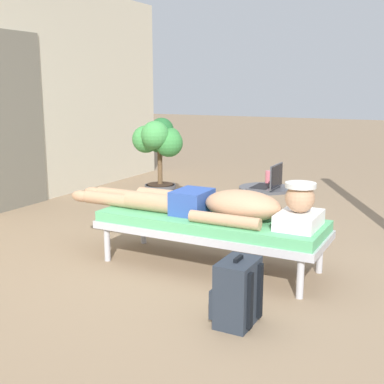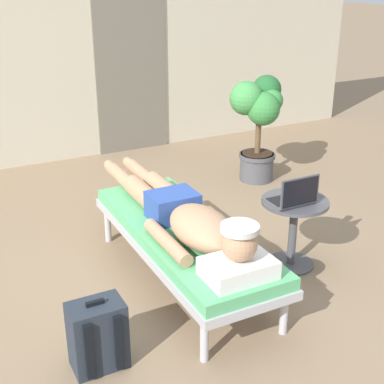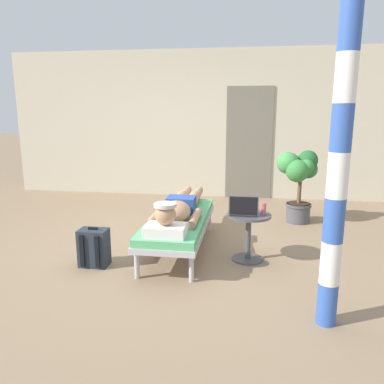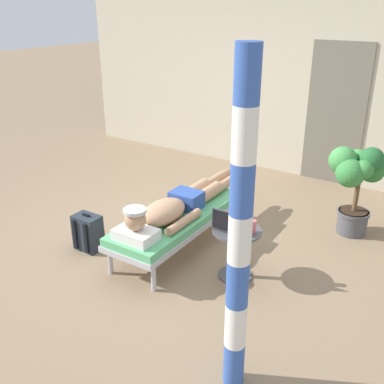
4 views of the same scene
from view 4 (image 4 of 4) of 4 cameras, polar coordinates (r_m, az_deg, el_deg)
ground_plane at (r=5.18m, az=-3.26°, el=-6.07°), size 40.00×40.00×0.00m
house_wall_back at (r=7.12m, az=12.33°, el=13.15°), size 7.60×0.20×2.70m
house_door_panel at (r=6.84m, az=17.85°, el=9.36°), size 0.84×0.03×2.04m
lounge_chair at (r=4.87m, az=-1.75°, el=-3.45°), size 0.64×1.82×0.42m
person_reclining at (r=4.77m, az=-2.05°, el=-1.76°), size 0.53×2.17×0.33m
side_table at (r=4.38m, az=5.71°, el=-6.72°), size 0.48×0.48×0.52m
laptop at (r=4.25m, az=4.80°, el=-4.17°), size 0.31×0.24×0.23m
drink_glass at (r=4.23m, az=7.80°, el=-4.41°), size 0.06×0.06×0.13m
backpack at (r=5.04m, az=-13.11°, el=-5.07°), size 0.30×0.26×0.42m
potted_plant at (r=5.37m, az=20.23°, el=1.84°), size 0.60×0.63×1.06m
porch_post at (r=2.81m, az=6.11°, el=-5.93°), size 0.15×0.15×2.34m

